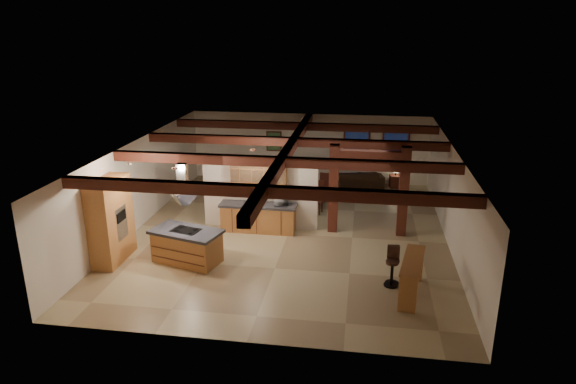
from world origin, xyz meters
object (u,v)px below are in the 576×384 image
(kitchen_island, at_px, (187,246))
(dining_table, at_px, (304,197))
(bar_counter, at_px, (412,271))
(sofa, at_px, (355,179))

(kitchen_island, xyz_separation_m, dining_table, (2.71, 5.27, -0.20))
(dining_table, height_order, bar_counter, bar_counter)
(kitchen_island, distance_m, sofa, 9.08)
(dining_table, xyz_separation_m, sofa, (1.86, 2.57, 0.04))
(sofa, xyz_separation_m, bar_counter, (1.60, -8.84, 0.33))
(dining_table, relative_size, bar_counter, 0.86)
(dining_table, distance_m, sofa, 3.17)
(dining_table, bearing_deg, kitchen_island, -114.32)
(kitchen_island, distance_m, bar_counter, 6.25)
(kitchen_island, bearing_deg, dining_table, 62.84)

